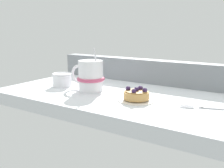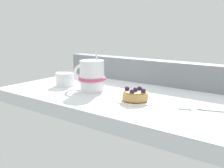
{
  "view_description": "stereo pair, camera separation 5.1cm",
  "coord_description": "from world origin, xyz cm",
  "px_view_note": "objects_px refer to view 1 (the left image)",
  "views": [
    {
      "loc": [
        40.01,
        -71.56,
        20.99
      ],
      "look_at": [
        -3.18,
        -4.89,
        3.64
      ],
      "focal_mm": 42.18,
      "sensor_mm": 36.0,
      "label": 1
    },
    {
      "loc": [
        44.16,
        -68.68,
        20.99
      ],
      "look_at": [
        -3.18,
        -4.89,
        3.64
      ],
      "focal_mm": 42.18,
      "sensor_mm": 36.0,
      "label": 2
    }
  ],
  "objects_px": {
    "dessert_fork": "(213,108)",
    "raspberry_tart": "(136,94)",
    "coffee_mug": "(90,76)",
    "sugar_bowl": "(62,79)",
    "dessert_plate": "(136,100)"
  },
  "relations": [
    {
      "from": "dessert_fork",
      "to": "raspberry_tart",
      "type": "bearing_deg",
      "value": -168.94
    },
    {
      "from": "raspberry_tart",
      "to": "coffee_mug",
      "type": "relative_size",
      "value": 0.51
    },
    {
      "from": "sugar_bowl",
      "to": "dessert_plate",
      "type": "bearing_deg",
      "value": -4.92
    },
    {
      "from": "raspberry_tart",
      "to": "sugar_bowl",
      "type": "relative_size",
      "value": 1.02
    },
    {
      "from": "dessert_plate",
      "to": "coffee_mug",
      "type": "relative_size",
      "value": 0.73
    },
    {
      "from": "sugar_bowl",
      "to": "coffee_mug",
      "type": "bearing_deg",
      "value": 0.42
    },
    {
      "from": "raspberry_tart",
      "to": "sugar_bowl",
      "type": "distance_m",
      "value": 0.32
    },
    {
      "from": "dessert_plate",
      "to": "coffee_mug",
      "type": "xyz_separation_m",
      "value": [
        -0.19,
        0.03,
        0.05
      ]
    },
    {
      "from": "dessert_plate",
      "to": "raspberry_tart",
      "type": "height_order",
      "value": "raspberry_tart"
    },
    {
      "from": "coffee_mug",
      "to": "dessert_plate",
      "type": "bearing_deg",
      "value": -8.47
    },
    {
      "from": "dessert_plate",
      "to": "raspberry_tart",
      "type": "relative_size",
      "value": 1.42
    },
    {
      "from": "dessert_plate",
      "to": "sugar_bowl",
      "type": "relative_size",
      "value": 1.45
    },
    {
      "from": "sugar_bowl",
      "to": "dessert_fork",
      "type": "bearing_deg",
      "value": 1.4
    },
    {
      "from": "dessert_plate",
      "to": "coffee_mug",
      "type": "height_order",
      "value": "coffee_mug"
    },
    {
      "from": "dessert_fork",
      "to": "sugar_bowl",
      "type": "height_order",
      "value": "sugar_bowl"
    }
  ]
}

